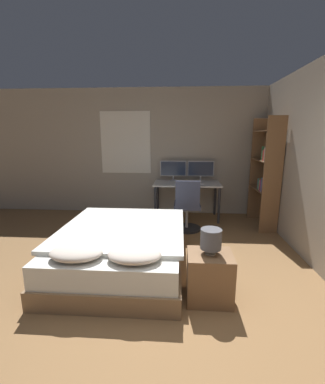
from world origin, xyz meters
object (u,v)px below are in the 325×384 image
(office_chair, at_px, (187,210))
(monitor_right, at_px, (201,169))
(bookshelf, at_px, (267,170))
(desk, at_px, (187,187))
(computer_mouse, at_px, (202,184))
(nightstand, at_px, (209,277))
(monitor_left, at_px, (173,169))
(bed, at_px, (122,248))
(bedside_lamp, at_px, (211,239))
(keyboard, at_px, (187,185))

(office_chair, bearing_deg, monitor_right, 72.89)
(bookshelf, bearing_deg, desk, 163.38)
(monitor_right, bearing_deg, computer_mouse, -91.34)
(nightstand, height_order, monitor_left, monitor_left)
(nightstand, bearing_deg, bed, 150.24)
(computer_mouse, bearing_deg, bookshelf, -9.19)
(monitor_right, xyz_separation_m, bookshelf, (1.15, -0.68, 0.09))
(computer_mouse, bearing_deg, monitor_right, 88.66)
(bedside_lamp, relative_size, computer_mouse, 3.89)
(desk, distance_m, office_chair, 0.78)
(bed, distance_m, bedside_lamp, 1.31)
(bookshelf, bearing_deg, office_chair, -168.27)
(bedside_lamp, xyz_separation_m, computer_mouse, (0.10, 2.52, 0.09))
(desk, xyz_separation_m, monitor_right, (0.29, 0.25, 0.34))
(keyboard, bearing_deg, nightstand, -85.85)
(bedside_lamp, bearing_deg, bookshelf, 61.56)
(bed, distance_m, bookshelf, 3.01)
(desk, bearing_deg, office_chair, -90.62)
(keyboard, height_order, bookshelf, bookshelf)
(bed, relative_size, bedside_lamp, 7.31)
(monitor_left, height_order, monitor_right, same)
(computer_mouse, relative_size, bookshelf, 0.03)
(monitor_left, distance_m, monitor_right, 0.59)
(monitor_right, distance_m, keyboard, 0.62)
(office_chair, bearing_deg, bookshelf, 11.73)
(monitor_right, bearing_deg, monitor_left, 180.00)
(desk, bearing_deg, computer_mouse, -40.77)
(bedside_lamp, bearing_deg, monitor_right, 87.89)
(bed, distance_m, nightstand, 1.24)
(office_chair, bearing_deg, bedside_lamp, -84.63)
(bookshelf, bearing_deg, bed, -143.80)
(desk, xyz_separation_m, office_chair, (-0.01, -0.73, -0.27))
(monitor_left, height_order, office_chair, monitor_left)
(bed, height_order, bedside_lamp, bedside_lamp)
(keyboard, bearing_deg, office_chair, -90.94)
(bedside_lamp, bearing_deg, monitor_left, 99.00)
(monitor_right, bearing_deg, nightstand, -92.11)
(monitor_right, xyz_separation_m, keyboard, (-0.29, -0.49, -0.24))
(bedside_lamp, xyz_separation_m, office_chair, (-0.19, 2.03, -0.29))
(nightstand, distance_m, desk, 2.79)
(bedside_lamp, xyz_separation_m, desk, (-0.18, 2.76, -0.02))
(monitor_right, bearing_deg, office_chair, -107.11)
(bedside_lamp, height_order, monitor_left, monitor_left)
(bed, distance_m, office_chair, 1.67)
(nightstand, bearing_deg, desk, 93.78)
(office_chair, bearing_deg, keyboard, 89.06)
(bed, height_order, computer_mouse, computer_mouse)
(keyboard, bearing_deg, computer_mouse, 0.00)
(keyboard, bearing_deg, bookshelf, -7.42)
(nightstand, height_order, bookshelf, bookshelf)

